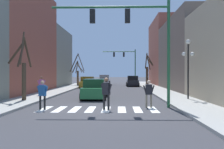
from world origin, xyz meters
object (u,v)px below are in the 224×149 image
(car_parked_right_mid, at_px, (104,80))
(pedestrian_on_right_sidewalk, at_px, (42,92))
(street_lamp_right_corner, at_px, (188,57))
(car_at_intersection, at_px, (95,89))
(pedestrian_waiting_at_curb, at_px, (149,91))
(street_tree_left_near, at_px, (78,75))
(pedestrian_on_left_sidewalk, at_px, (41,84))
(street_tree_left_far, at_px, (77,72))
(car_parked_right_near, at_px, (133,81))
(traffic_signal_near, at_px, (135,29))
(street_tree_right_far, at_px, (23,69))
(car_parked_right_far, at_px, (88,83))
(street_tree_right_mid, at_px, (148,70))
(traffic_signal_far, at_px, (126,59))
(pedestrian_crossing_street, at_px, (106,91))

(car_parked_right_mid, distance_m, pedestrian_on_right_sidewalk, 33.71)
(street_lamp_right_corner, distance_m, car_parked_right_mid, 29.85)
(car_at_intersection, xyz_separation_m, pedestrian_on_right_sidewalk, (-2.39, -6.47, 0.23))
(pedestrian_waiting_at_curb, distance_m, street_tree_left_near, 26.41)
(pedestrian_on_right_sidewalk, xyz_separation_m, pedestrian_on_left_sidewalk, (-2.47, 8.05, 0.13))
(street_tree_left_far, bearing_deg, pedestrian_on_right_sidewalk, -84.71)
(car_at_intersection, distance_m, car_parked_right_near, 20.68)
(traffic_signal_near, height_order, car_parked_right_mid, traffic_signal_near)
(pedestrian_on_right_sidewalk, distance_m, pedestrian_on_left_sidewalk, 8.43)
(street_tree_left_near, bearing_deg, pedestrian_on_left_sidewalk, -91.36)
(car_parked_right_near, bearing_deg, street_tree_right_far, 158.40)
(street_tree_right_far, xyz_separation_m, street_tree_left_near, (0.49, 22.29, -0.56))
(car_parked_right_mid, bearing_deg, car_parked_right_far, -8.76)
(street_tree_right_far, height_order, street_tree_left_near, street_tree_right_far)
(pedestrian_on_right_sidewalk, bearing_deg, car_at_intersection, 83.96)
(traffic_signal_near, bearing_deg, pedestrian_on_right_sidewalk, -168.23)
(pedestrian_waiting_at_curb, bearing_deg, street_tree_right_mid, 79.78)
(traffic_signal_far, distance_m, car_parked_right_mid, 5.58)
(car_parked_right_near, distance_m, pedestrian_crossing_street, 26.86)
(traffic_signal_near, distance_m, street_tree_left_near, 26.25)
(car_at_intersection, height_order, street_tree_right_mid, street_tree_right_mid)
(pedestrian_on_left_sidewalk, bearing_deg, car_parked_right_far, -118.82)
(traffic_signal_far, distance_m, pedestrian_on_left_sidewalk, 27.41)
(traffic_signal_far, bearing_deg, car_at_intersection, -96.83)
(traffic_signal_near, xyz_separation_m, street_tree_left_near, (-7.37, 25.02, -2.96))
(car_parked_right_mid, bearing_deg, pedestrian_waiting_at_curb, 7.90)
(car_parked_right_far, height_order, pedestrian_waiting_at_curb, pedestrian_waiting_at_curb)
(street_lamp_right_corner, relative_size, street_tree_right_far, 0.91)
(car_parked_right_near, bearing_deg, traffic_signal_near, 177.33)
(pedestrian_crossing_street, height_order, street_tree_right_far, street_tree_right_far)
(car_parked_right_far, distance_m, pedestrian_on_left_sidewalk, 14.35)
(traffic_signal_near, distance_m, street_tree_right_mid, 30.98)
(pedestrian_on_right_sidewalk, xyz_separation_m, street_tree_left_far, (-2.68, 28.94, 1.31))
(street_lamp_right_corner, bearing_deg, pedestrian_on_right_sidewalk, -152.45)
(traffic_signal_near, bearing_deg, car_parked_right_far, 104.44)
(street_tree_right_far, bearing_deg, street_tree_left_far, 90.34)
(car_parked_right_far, height_order, street_tree_right_mid, street_tree_right_mid)
(traffic_signal_far, bearing_deg, street_tree_left_far, -148.95)
(pedestrian_on_right_sidewalk, relative_size, pedestrian_on_left_sidewalk, 1.02)
(car_parked_right_near, bearing_deg, traffic_signal_far, 6.62)
(car_parked_right_far, relative_size, car_parked_right_mid, 0.97)
(car_parked_right_far, height_order, street_tree_left_far, street_tree_left_far)
(traffic_signal_far, bearing_deg, street_tree_right_mid, -30.53)
(car_parked_right_far, height_order, pedestrian_crossing_street, pedestrian_crossing_street)
(street_lamp_right_corner, distance_m, car_parked_right_near, 22.09)
(car_at_intersection, distance_m, car_parked_right_mid, 27.21)
(car_parked_right_far, distance_m, street_tree_right_mid, 13.65)
(street_lamp_right_corner, xyz_separation_m, car_at_intersection, (-7.20, 1.47, -2.56))
(traffic_signal_far, relative_size, car_at_intersection, 1.42)
(street_tree_right_mid, distance_m, street_tree_left_near, 12.85)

